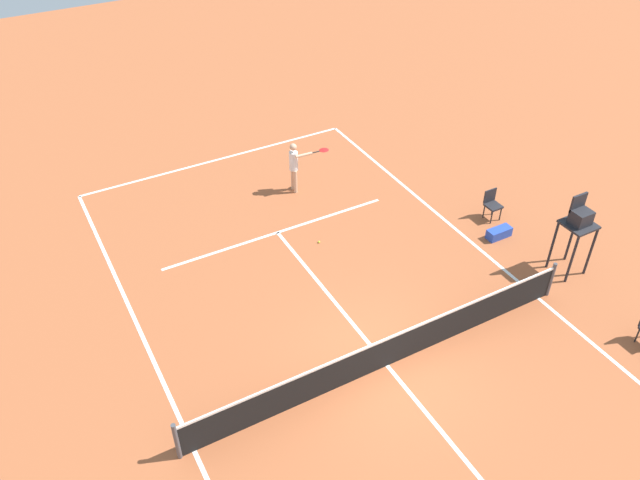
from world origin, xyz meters
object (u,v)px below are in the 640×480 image
Objects in this scene: equipment_bag at (499,233)px; player_serving at (295,163)px; tennis_ball at (319,242)px; courtside_chair_mid at (492,203)px; umpire_chair at (578,223)px.

player_serving is at bearing -51.25° from equipment_bag.
tennis_ball is at bearing -25.81° from equipment_bag.
tennis_ball is 5.44m from courtside_chair_mid.
tennis_ball is at bearing -38.89° from umpire_chair.
tennis_ball is 5.34m from equipment_bag.
courtside_chair_mid reaches higher than tennis_ball.
player_serving reaches higher than courtside_chair_mid.
umpire_chair is 3.17× the size of equipment_bag.
umpire_chair is 3.13m from courtside_chair_mid.
umpire_chair is (-5.41, 4.36, 1.57)m from tennis_ball.
player_serving is at bearing -56.61° from umpire_chair.
equipment_bag reaches higher than tennis_ball.
courtside_chair_mid is (-5.23, 1.43, 0.50)m from tennis_ball.
umpire_chair reaches higher than player_serving.
umpire_chair reaches higher than tennis_ball.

